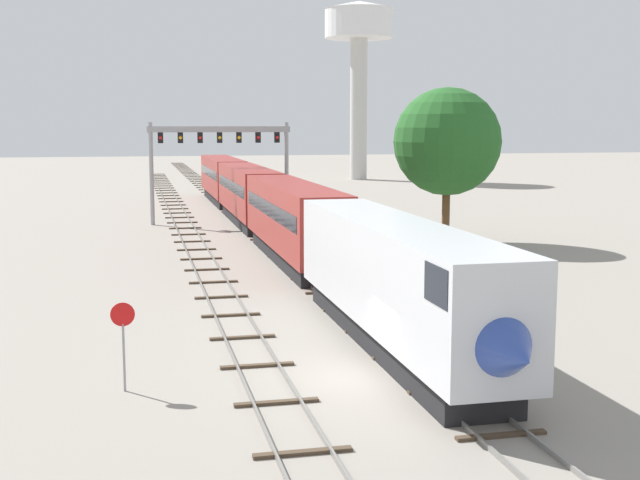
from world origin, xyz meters
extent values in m
plane|color=gray|center=(0.00, 0.00, 0.00)|extent=(400.00, 400.00, 0.00)
cube|color=slate|center=(1.28, 60.00, 0.08)|extent=(0.07, 200.00, 0.16)
cube|color=slate|center=(2.72, 60.00, 0.08)|extent=(0.07, 200.00, 0.16)
cube|color=#473828|center=(2.00, -6.00, 0.05)|extent=(2.60, 0.24, 0.10)
cube|color=#473828|center=(2.00, -2.00, 0.05)|extent=(2.60, 0.24, 0.10)
cube|color=#473828|center=(2.00, 2.00, 0.05)|extent=(2.60, 0.24, 0.10)
cube|color=#473828|center=(2.00, 6.00, 0.05)|extent=(2.60, 0.24, 0.10)
cube|color=#473828|center=(2.00, 10.00, 0.05)|extent=(2.60, 0.24, 0.10)
cube|color=#473828|center=(2.00, 14.00, 0.05)|extent=(2.60, 0.24, 0.10)
cube|color=#473828|center=(2.00, 18.00, 0.05)|extent=(2.60, 0.24, 0.10)
cube|color=#473828|center=(2.00, 22.00, 0.05)|extent=(2.60, 0.24, 0.10)
cube|color=#473828|center=(2.00, 26.00, 0.05)|extent=(2.60, 0.24, 0.10)
cube|color=#473828|center=(2.00, 30.00, 0.05)|extent=(2.60, 0.24, 0.10)
cube|color=#473828|center=(2.00, 34.00, 0.05)|extent=(2.60, 0.24, 0.10)
cube|color=#473828|center=(2.00, 38.00, 0.05)|extent=(2.60, 0.24, 0.10)
cube|color=#473828|center=(2.00, 42.00, 0.05)|extent=(2.60, 0.24, 0.10)
cube|color=#473828|center=(2.00, 46.00, 0.05)|extent=(2.60, 0.24, 0.10)
cube|color=#473828|center=(2.00, 50.00, 0.05)|extent=(2.60, 0.24, 0.10)
cube|color=#473828|center=(2.00, 54.00, 0.05)|extent=(2.60, 0.24, 0.10)
cube|color=#473828|center=(2.00, 58.00, 0.05)|extent=(2.60, 0.24, 0.10)
cube|color=#473828|center=(2.00, 62.00, 0.05)|extent=(2.60, 0.24, 0.10)
cube|color=#473828|center=(2.00, 66.00, 0.05)|extent=(2.60, 0.24, 0.10)
cube|color=#473828|center=(2.00, 70.00, 0.05)|extent=(2.60, 0.24, 0.10)
cube|color=#473828|center=(2.00, 74.00, 0.05)|extent=(2.60, 0.24, 0.10)
cube|color=#473828|center=(2.00, 78.00, 0.05)|extent=(2.60, 0.24, 0.10)
cube|color=#473828|center=(2.00, 82.00, 0.05)|extent=(2.60, 0.24, 0.10)
cube|color=#473828|center=(2.00, 86.00, 0.05)|extent=(2.60, 0.24, 0.10)
cube|color=#473828|center=(2.00, 90.00, 0.05)|extent=(2.60, 0.24, 0.10)
cube|color=#473828|center=(2.00, 94.00, 0.05)|extent=(2.60, 0.24, 0.10)
cube|color=#473828|center=(2.00, 98.00, 0.05)|extent=(2.60, 0.24, 0.10)
cube|color=#473828|center=(2.00, 102.00, 0.05)|extent=(2.60, 0.24, 0.10)
cube|color=#473828|center=(2.00, 106.00, 0.05)|extent=(2.60, 0.24, 0.10)
cube|color=#473828|center=(2.00, 110.00, 0.05)|extent=(2.60, 0.24, 0.10)
cube|color=#473828|center=(2.00, 114.00, 0.05)|extent=(2.60, 0.24, 0.10)
cube|color=#473828|center=(2.00, 118.00, 0.05)|extent=(2.60, 0.24, 0.10)
cube|color=#473828|center=(2.00, 122.00, 0.05)|extent=(2.60, 0.24, 0.10)
cube|color=#473828|center=(2.00, 126.00, 0.05)|extent=(2.60, 0.24, 0.10)
cube|color=#473828|center=(2.00, 130.00, 0.05)|extent=(2.60, 0.24, 0.10)
cube|color=#473828|center=(2.00, 134.00, 0.05)|extent=(2.60, 0.24, 0.10)
cube|color=#473828|center=(2.00, 138.00, 0.05)|extent=(2.60, 0.24, 0.10)
cube|color=#473828|center=(2.00, 142.00, 0.05)|extent=(2.60, 0.24, 0.10)
cube|color=#473828|center=(2.00, 146.00, 0.05)|extent=(2.60, 0.24, 0.10)
cube|color=#473828|center=(2.00, 150.00, 0.05)|extent=(2.60, 0.24, 0.10)
cube|color=#473828|center=(2.00, 154.00, 0.05)|extent=(2.60, 0.24, 0.10)
cube|color=#473828|center=(2.00, 158.00, 0.05)|extent=(2.60, 0.24, 0.10)
cube|color=slate|center=(-4.22, 40.00, 0.08)|extent=(0.07, 160.00, 0.16)
cube|color=slate|center=(-2.78, 40.00, 0.08)|extent=(0.07, 160.00, 0.16)
cube|color=#473828|center=(-3.50, -6.00, 0.05)|extent=(2.60, 0.24, 0.10)
cube|color=#473828|center=(-3.50, -2.00, 0.05)|extent=(2.60, 0.24, 0.10)
cube|color=#473828|center=(-3.50, 2.00, 0.05)|extent=(2.60, 0.24, 0.10)
cube|color=#473828|center=(-3.50, 6.00, 0.05)|extent=(2.60, 0.24, 0.10)
cube|color=#473828|center=(-3.50, 10.00, 0.05)|extent=(2.60, 0.24, 0.10)
cube|color=#473828|center=(-3.50, 14.00, 0.05)|extent=(2.60, 0.24, 0.10)
cube|color=#473828|center=(-3.50, 18.00, 0.05)|extent=(2.60, 0.24, 0.10)
cube|color=#473828|center=(-3.50, 22.00, 0.05)|extent=(2.60, 0.24, 0.10)
cube|color=#473828|center=(-3.50, 26.00, 0.05)|extent=(2.60, 0.24, 0.10)
cube|color=#473828|center=(-3.50, 30.00, 0.05)|extent=(2.60, 0.24, 0.10)
cube|color=#473828|center=(-3.50, 34.00, 0.05)|extent=(2.60, 0.24, 0.10)
cube|color=#473828|center=(-3.50, 38.00, 0.05)|extent=(2.60, 0.24, 0.10)
cube|color=#473828|center=(-3.50, 42.00, 0.05)|extent=(2.60, 0.24, 0.10)
cube|color=#473828|center=(-3.50, 46.00, 0.05)|extent=(2.60, 0.24, 0.10)
cube|color=#473828|center=(-3.50, 50.00, 0.05)|extent=(2.60, 0.24, 0.10)
cube|color=#473828|center=(-3.50, 54.00, 0.05)|extent=(2.60, 0.24, 0.10)
cube|color=#473828|center=(-3.50, 58.00, 0.05)|extent=(2.60, 0.24, 0.10)
cube|color=#473828|center=(-3.50, 62.00, 0.05)|extent=(2.60, 0.24, 0.10)
cube|color=#473828|center=(-3.50, 66.00, 0.05)|extent=(2.60, 0.24, 0.10)
cube|color=#473828|center=(-3.50, 70.00, 0.05)|extent=(2.60, 0.24, 0.10)
cube|color=#473828|center=(-3.50, 74.00, 0.05)|extent=(2.60, 0.24, 0.10)
cube|color=#473828|center=(-3.50, 78.00, 0.05)|extent=(2.60, 0.24, 0.10)
cube|color=#473828|center=(-3.50, 82.00, 0.05)|extent=(2.60, 0.24, 0.10)
cube|color=#473828|center=(-3.50, 86.00, 0.05)|extent=(2.60, 0.24, 0.10)
cube|color=#473828|center=(-3.50, 90.00, 0.05)|extent=(2.60, 0.24, 0.10)
cube|color=#473828|center=(-3.50, 94.00, 0.05)|extent=(2.60, 0.24, 0.10)
cube|color=#473828|center=(-3.50, 98.00, 0.05)|extent=(2.60, 0.24, 0.10)
cube|color=#473828|center=(-3.50, 102.00, 0.05)|extent=(2.60, 0.24, 0.10)
cube|color=#473828|center=(-3.50, 106.00, 0.05)|extent=(2.60, 0.24, 0.10)
cube|color=#473828|center=(-3.50, 110.00, 0.05)|extent=(2.60, 0.24, 0.10)
cube|color=#473828|center=(-3.50, 114.00, 0.05)|extent=(2.60, 0.24, 0.10)
cube|color=#473828|center=(-3.50, 118.00, 0.05)|extent=(2.60, 0.24, 0.10)
cube|color=silver|center=(2.00, 3.68, 2.90)|extent=(3.00, 19.37, 3.80)
cone|color=#2D479E|center=(2.00, -6.20, 2.50)|extent=(2.88, 2.60, 2.88)
cube|color=black|center=(2.00, -4.80, 4.04)|extent=(3.04, 1.80, 1.10)
cube|color=black|center=(2.00, 3.68, 0.50)|extent=(2.52, 17.43, 1.00)
cube|color=maroon|center=(2.00, 24.05, 2.90)|extent=(3.00, 19.37, 3.80)
cube|color=black|center=(2.00, 24.05, 3.30)|extent=(3.04, 17.82, 0.90)
cube|color=black|center=(2.00, 24.05, 0.50)|extent=(2.52, 17.43, 1.00)
cube|color=maroon|center=(2.00, 44.41, 2.90)|extent=(3.00, 19.37, 3.80)
cube|color=black|center=(2.00, 44.41, 3.30)|extent=(3.04, 17.82, 0.90)
cube|color=black|center=(2.00, 44.41, 0.50)|extent=(2.52, 17.43, 1.00)
cube|color=maroon|center=(2.00, 64.78, 2.90)|extent=(3.00, 19.37, 3.80)
cube|color=black|center=(2.00, 64.78, 3.30)|extent=(3.04, 17.82, 0.90)
cube|color=black|center=(2.00, 64.78, 0.50)|extent=(2.52, 17.43, 1.00)
cylinder|color=#999BA0|center=(-6.00, 45.23, 4.30)|extent=(0.36, 0.36, 8.60)
cylinder|color=#999BA0|center=(5.50, 45.23, 4.30)|extent=(0.36, 0.36, 8.60)
cube|color=#999BA0|center=(-0.25, 45.23, 8.00)|extent=(12.10, 0.36, 0.50)
cube|color=black|center=(-5.18, 45.28, 7.30)|extent=(0.44, 0.32, 0.90)
sphere|color=red|center=(-5.18, 45.09, 7.30)|extent=(0.28, 0.28, 0.28)
cube|color=black|center=(-3.54, 45.28, 7.30)|extent=(0.44, 0.32, 0.90)
sphere|color=yellow|center=(-3.54, 45.09, 7.30)|extent=(0.28, 0.28, 0.28)
cube|color=black|center=(-1.89, 45.28, 7.30)|extent=(0.44, 0.32, 0.90)
sphere|color=red|center=(-1.89, 45.09, 7.30)|extent=(0.28, 0.28, 0.28)
cube|color=black|center=(-0.25, 45.28, 7.30)|extent=(0.44, 0.32, 0.90)
sphere|color=yellow|center=(-0.25, 45.09, 7.30)|extent=(0.28, 0.28, 0.28)
cube|color=black|center=(1.39, 45.28, 7.30)|extent=(0.44, 0.32, 0.90)
sphere|color=yellow|center=(1.39, 45.09, 7.30)|extent=(0.28, 0.28, 0.28)
cube|color=black|center=(3.04, 45.28, 7.30)|extent=(0.44, 0.32, 0.90)
sphere|color=red|center=(3.04, 45.09, 7.30)|extent=(0.28, 0.28, 0.28)
cube|color=black|center=(4.68, 45.28, 7.30)|extent=(0.44, 0.32, 0.90)
sphere|color=red|center=(4.68, 45.09, 7.30)|extent=(0.28, 0.28, 0.28)
cylinder|color=beige|center=(26.38, 98.10, 10.62)|extent=(2.60, 2.60, 21.25)
cylinder|color=white|center=(26.38, 98.10, 23.39)|extent=(10.30, 10.30, 4.28)
cone|color=white|center=(26.38, 98.10, 26.13)|extent=(10.51, 10.51, 1.20)
cylinder|color=gray|center=(-8.00, 0.29, 1.10)|extent=(0.08, 0.08, 2.20)
cylinder|color=red|center=(-8.00, 0.27, 2.50)|extent=(0.76, 0.03, 0.76)
cylinder|color=brown|center=(14.17, 29.68, 2.27)|extent=(0.56, 0.56, 4.55)
sphere|color=#235B23|center=(14.17, 29.68, 7.21)|extent=(7.60, 7.60, 7.60)
camera|label=1|loc=(-7.57, -26.12, 8.43)|focal=46.92mm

